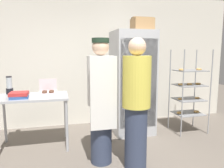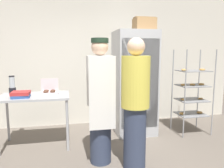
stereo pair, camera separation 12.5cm
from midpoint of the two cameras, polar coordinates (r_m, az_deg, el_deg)
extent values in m
cube|color=silver|center=(4.85, -5.24, 6.28)|extent=(6.40, 0.12, 2.82)
cube|color=#ADAFB5|center=(4.30, 4.42, 0.39)|extent=(0.75, 0.75, 1.98)
cube|color=#93959B|center=(3.95, 6.09, -0.04)|extent=(0.69, 0.02, 1.63)
cylinder|color=silver|center=(3.86, 3.35, 0.23)|extent=(0.02, 0.02, 0.98)
cylinder|color=#93969B|center=(4.20, 17.16, -2.58)|extent=(0.02, 0.02, 1.63)
cylinder|color=#93969B|center=(4.53, 23.61, -2.13)|extent=(0.02, 0.02, 1.63)
cylinder|color=#93969B|center=(4.62, 14.03, -1.49)|extent=(0.02, 0.02, 1.63)
cylinder|color=#93969B|center=(4.92, 20.14, -1.15)|extent=(0.02, 0.02, 1.63)
cube|color=gray|center=(4.65, 18.51, -7.27)|extent=(0.55, 0.45, 0.01)
torus|color=#DBA351|center=(4.55, 16.48, -7.23)|extent=(0.11, 0.11, 0.03)
torus|color=#DBA351|center=(4.75, 20.48, -6.76)|extent=(0.11, 0.11, 0.03)
cube|color=gray|center=(4.59, 18.68, -3.82)|extent=(0.55, 0.45, 0.01)
torus|color=#DBA351|center=(4.48, 16.63, -3.73)|extent=(0.09, 0.09, 0.03)
torus|color=#DBA351|center=(4.69, 20.66, -3.41)|extent=(0.09, 0.09, 0.03)
cube|color=gray|center=(4.54, 18.84, -0.28)|extent=(0.55, 0.45, 0.01)
torus|color=#DBA351|center=(4.43, 16.78, -0.08)|extent=(0.10, 0.10, 0.03)
torus|color=#DBA351|center=(4.53, 18.86, 0.00)|extent=(0.10, 0.10, 0.03)
torus|color=#DBA351|center=(4.64, 20.84, 0.09)|extent=(0.10, 0.10, 0.03)
cube|color=gray|center=(4.50, 19.01, 3.33)|extent=(0.55, 0.45, 0.01)
torus|color=#DBA351|center=(4.40, 16.94, 3.62)|extent=(0.11, 0.11, 0.03)
torus|color=#DBA351|center=(4.61, 21.02, 3.62)|extent=(0.11, 0.11, 0.03)
cube|color=#ADAFB5|center=(3.83, -20.85, -3.17)|extent=(1.12, 0.71, 0.04)
cylinder|color=#ADAFB5|center=(3.61, -12.72, -10.71)|extent=(0.04, 0.04, 0.84)
cylinder|color=#ADAFB5|center=(4.32, -26.97, -8.22)|extent=(0.04, 0.04, 0.84)
cylinder|color=#ADAFB5|center=(4.21, -12.93, -7.95)|extent=(0.04, 0.04, 0.84)
cube|color=silver|center=(3.77, -17.27, -2.50)|extent=(0.29, 0.22, 0.05)
cube|color=silver|center=(3.86, -17.26, -0.26)|extent=(0.28, 0.01, 0.22)
torus|color=#513323|center=(3.72, -18.17, -2.05)|extent=(0.08, 0.08, 0.03)
torus|color=#513323|center=(3.72, -16.49, -1.99)|extent=(0.08, 0.08, 0.03)
torus|color=#513323|center=(3.80, -18.08, -1.83)|extent=(0.08, 0.08, 0.03)
torus|color=#513323|center=(3.80, -16.44, -1.78)|extent=(0.08, 0.08, 0.03)
cylinder|color=black|center=(4.14, -25.95, -1.69)|extent=(0.12, 0.12, 0.10)
cylinder|color=#B2BCC1|center=(4.12, -26.07, 0.27)|extent=(0.09, 0.09, 0.19)
cylinder|color=black|center=(4.11, -26.17, 1.70)|extent=(0.09, 0.09, 0.02)
cube|color=#2D5193|center=(3.71, -23.99, -3.06)|extent=(0.29, 0.28, 0.05)
cube|color=#B72D2D|center=(3.70, -24.03, -2.34)|extent=(0.27, 0.26, 0.05)
cube|color=#A87F51|center=(4.23, 7.01, 15.18)|extent=(0.38, 0.32, 0.22)
cube|color=#977249|center=(4.25, 7.04, 16.78)|extent=(0.38, 0.16, 0.02)
cylinder|color=#333D56|center=(3.21, -4.00, -12.79)|extent=(0.30, 0.30, 0.86)
cylinder|color=silver|center=(3.02, -4.15, 0.94)|extent=(0.38, 0.38, 0.68)
sphere|color=beige|center=(2.99, -4.24, 9.62)|extent=(0.23, 0.23, 0.23)
cube|color=white|center=(2.85, -3.43, -2.55)|extent=(0.36, 0.02, 0.98)
cylinder|color=#1E3323|center=(3.00, -4.26, 11.28)|extent=(0.24, 0.24, 0.06)
cylinder|color=#333D56|center=(3.08, 5.02, -13.76)|extent=(0.30, 0.30, 0.86)
cylinder|color=#DBCC4C|center=(2.88, 5.22, 0.58)|extent=(0.38, 0.38, 0.68)
sphere|color=beige|center=(2.85, 5.34, 9.70)|extent=(0.23, 0.23, 0.23)
camera|label=1|loc=(0.06, -91.09, -0.16)|focal=35.00mm
camera|label=2|loc=(0.06, 88.91, 0.16)|focal=35.00mm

